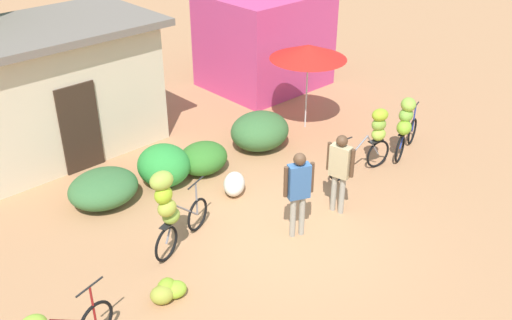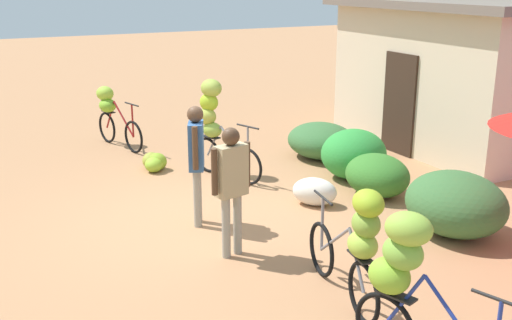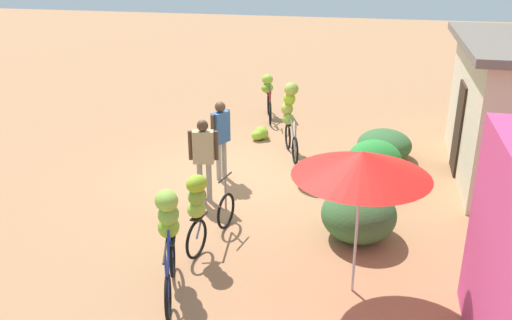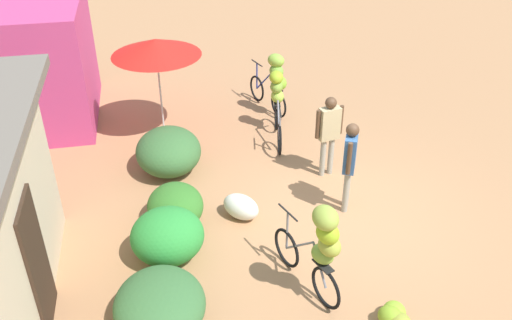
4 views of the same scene
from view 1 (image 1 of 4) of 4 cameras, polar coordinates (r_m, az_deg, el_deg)
ground_plane at (r=10.95m, az=3.09°, el=-7.42°), size 60.00×60.00×0.00m
building_low at (r=14.07m, az=-19.72°, el=6.54°), size 5.06×3.09×2.99m
shop_pink at (r=17.28m, az=0.82°, el=11.76°), size 3.20×2.80×2.74m
hedge_bush_front_left at (r=12.07m, az=-14.79°, el=-2.71°), size 1.43×1.28×0.68m
hedge_bush_front_right at (r=12.44m, az=-9.06°, el=-0.51°), size 1.10×1.17×0.88m
hedge_bush_mid at (r=12.81m, az=-5.23°, el=0.18°), size 1.14×0.97×0.68m
hedge_bush_by_door at (r=13.76m, az=0.38°, el=2.89°), size 1.46×1.29×0.87m
market_umbrella at (r=14.27m, az=5.18°, el=10.57°), size 1.90×1.90×2.19m
bicycle_near_pile at (r=10.04m, az=-8.48°, el=-4.44°), size 1.58×0.70×1.71m
bicycle_center_loaded at (r=12.88m, az=11.37°, el=2.26°), size 1.73×0.42×1.43m
bicycle_by_shop at (r=13.54m, az=14.57°, el=3.60°), size 1.61×0.68×1.50m
banana_pile_on_ground at (r=9.64m, az=-8.68°, el=-12.61°), size 0.72×0.55×0.32m
produce_sack at (r=12.06m, az=-2.16°, el=-2.37°), size 0.81×0.80×0.44m
person_vendor at (r=10.39m, az=4.21°, el=-2.59°), size 0.54×0.35×1.73m
person_bystander at (r=11.17m, az=8.27°, el=-0.59°), size 0.28×0.57×1.68m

